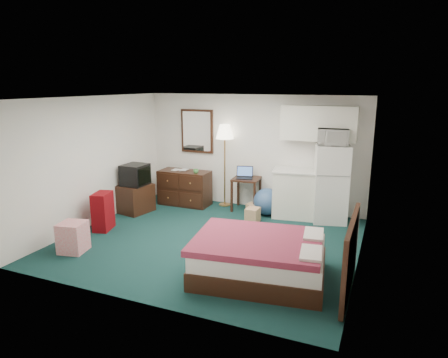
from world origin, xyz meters
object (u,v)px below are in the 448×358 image
at_px(kitchen_counter, 295,194).
at_px(desk, 246,194).
at_px(fridge, 331,184).
at_px(floor_lamp, 225,166).
at_px(suitcase, 103,211).
at_px(dresser, 185,188).
at_px(tv_stand, 135,198).
at_px(bed, 260,258).

bearing_deg(kitchen_counter, desk, 171.21).
bearing_deg(desk, fridge, -6.11).
xyz_separation_m(floor_lamp, suitcase, (-1.53, -2.35, -0.56)).
distance_m(dresser, suitcase, 2.15).
height_order(floor_lamp, suitcase, floor_lamp).
bearing_deg(tv_stand, bed, -16.90).
xyz_separation_m(bed, tv_stand, (-3.44, 1.84, 0.01)).
height_order(fridge, suitcase, fridge).
xyz_separation_m(desk, fridge, (1.81, -0.05, 0.42)).
distance_m(kitchen_counter, suitcase, 3.88).
bearing_deg(desk, dresser, -177.24).
xyz_separation_m(fridge, tv_stand, (-3.99, -1.03, -0.48)).
distance_m(dresser, bed, 3.83).
xyz_separation_m(floor_lamp, fridge, (2.37, -0.17, -0.14)).
height_order(fridge, tv_stand, fridge).
height_order(tv_stand, suitcase, suitcase).
bearing_deg(tv_stand, kitchen_counter, 29.16).
bearing_deg(fridge, desk, 164.05).
xyz_separation_m(dresser, tv_stand, (-0.75, -0.89, -0.09)).
distance_m(kitchen_counter, fridge, 0.77).
height_order(bed, suitcase, suitcase).
relative_size(fridge, tv_stand, 2.37).
xyz_separation_m(desk, bed, (1.25, -2.92, -0.07)).
xyz_separation_m(dresser, desk, (1.43, 0.18, -0.04)).
distance_m(floor_lamp, desk, 0.81).
relative_size(dresser, suitcase, 1.60).
bearing_deg(fridge, suitcase, -165.20).
bearing_deg(kitchen_counter, tv_stand, -169.90).
bearing_deg(bed, fridge, 71.36).
height_order(dresser, bed, dresser).
bearing_deg(floor_lamp, tv_stand, -143.58).
distance_m(fridge, bed, 2.96).
bearing_deg(tv_stand, dresser, 61.25).
distance_m(desk, bed, 3.18).
bearing_deg(suitcase, bed, -26.58).
relative_size(desk, fridge, 0.46).
bearing_deg(bed, desk, 105.50).
distance_m(fridge, suitcase, 4.49).
relative_size(floor_lamp, tv_stand, 2.81).
bearing_deg(dresser, tv_stand, -130.58).
height_order(floor_lamp, fridge, floor_lamp).
relative_size(desk, bed, 0.40).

